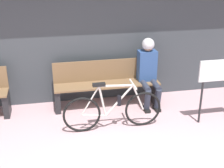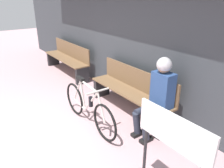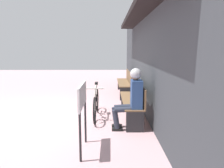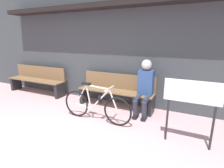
{
  "view_description": "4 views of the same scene",
  "coord_description": "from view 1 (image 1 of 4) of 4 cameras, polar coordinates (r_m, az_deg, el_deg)",
  "views": [
    {
      "loc": [
        -0.66,
        -3.09,
        2.67
      ],
      "look_at": [
        0.29,
        1.64,
        0.67
      ],
      "focal_mm": 50.0,
      "sensor_mm": 36.0,
      "label": 1
    },
    {
      "loc": [
        3.15,
        -0.26,
        2.15
      ],
      "look_at": [
        0.28,
        1.81,
        0.68
      ],
      "focal_mm": 35.0,
      "sensor_mm": 36.0,
      "label": 2
    },
    {
      "loc": [
        5.46,
        1.67,
        1.66
      ],
      "look_at": [
        0.17,
        1.73,
        0.81
      ],
      "focal_mm": 35.0,
      "sensor_mm": 36.0,
      "label": 3
    },
    {
      "loc": [
        2.07,
        -1.66,
        1.76
      ],
      "look_at": [
        0.39,
        1.84,
        0.72
      ],
      "focal_mm": 28.0,
      "sensor_mm": 36.0,
      "label": 4
    }
  ],
  "objects": [
    {
      "name": "person_seated",
      "position": [
        5.83,
        6.66,
        2.95
      ],
      "size": [
        0.34,
        0.62,
        1.28
      ],
      "color": "#2D3342",
      "rests_on": "ground_plane"
    },
    {
      "name": "bicycle",
      "position": [
        5.08,
        0.19,
        -4.69
      ],
      "size": [
        1.63,
        0.4,
        0.83
      ],
      "color": "black",
      "rests_on": "ground_plane"
    },
    {
      "name": "storefront_wall",
      "position": [
        5.81,
        -4.84,
        12.47
      ],
      "size": [
        12.0,
        0.56,
        3.2
      ],
      "color": "#3D4247",
      "rests_on": "ground_plane"
    },
    {
      "name": "park_bench_near",
      "position": [
        5.86,
        -1.0,
        -0.06
      ],
      "size": [
        1.96,
        0.42,
        0.86
      ],
      "color": "brown",
      "rests_on": "ground_plane"
    },
    {
      "name": "signboard",
      "position": [
        5.44,
        19.67,
        1.47
      ],
      "size": [
        0.86,
        0.04,
        1.11
      ],
      "color": "#232326",
      "rests_on": "ground_plane"
    }
  ]
}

